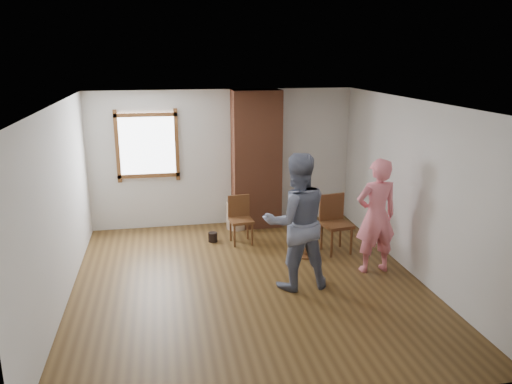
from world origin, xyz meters
TOP-DOWN VIEW (x-y plane):
  - ground at (0.00, 0.00)m, footprint 5.50×5.50m
  - room_shell at (-0.06, 0.61)m, footprint 5.04×5.52m
  - brick_chimney at (0.60, 2.50)m, footprint 0.90×0.50m
  - stoneware_crock at (0.20, 2.40)m, footprint 0.53×0.53m
  - dark_pot at (-0.33, 1.77)m, footprint 0.21×0.21m
  - dining_chair_left at (0.15, 1.67)m, footprint 0.42×0.42m
  - dining_chair_right at (1.64, 0.98)m, footprint 0.51×0.51m
  - side_table at (1.10, 0.80)m, footprint 0.40×0.40m
  - cake_plate at (1.10, 0.80)m, footprint 0.18×0.18m
  - cake_slice at (1.11, 0.80)m, footprint 0.08×0.07m
  - man at (0.65, -0.20)m, footprint 0.98×0.78m
  - person_pink at (1.96, 0.08)m, footprint 0.66×0.45m

SIDE VIEW (x-z plane):
  - ground at x=0.00m, z-range 0.00..0.00m
  - dark_pot at x=-0.33m, z-range 0.00..0.16m
  - stoneware_crock at x=0.20m, z-range 0.00..0.51m
  - side_table at x=1.10m, z-range 0.10..0.70m
  - dining_chair_left at x=0.15m, z-range 0.05..0.88m
  - dining_chair_right at x=1.64m, z-range 0.06..1.02m
  - cake_plate at x=1.10m, z-range 0.60..0.61m
  - cake_slice at x=1.11m, z-range 0.61..0.67m
  - person_pink at x=1.96m, z-range 0.00..1.77m
  - man at x=0.65m, z-range 0.00..1.95m
  - brick_chimney at x=0.60m, z-range 0.00..2.60m
  - room_shell at x=-0.06m, z-range 0.50..3.12m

